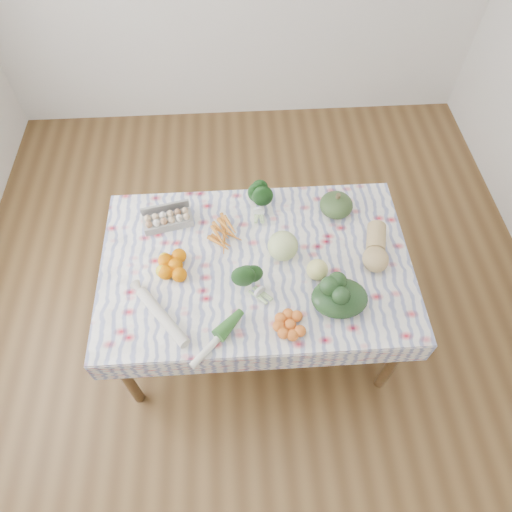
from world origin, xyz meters
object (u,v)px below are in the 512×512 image
dining_table (256,271)px  kabocha_squash (336,205)px  egg_carton (168,221)px  butternut_squash (376,246)px  cabbage (283,246)px  grapefruit (317,270)px

dining_table → kabocha_squash: size_ratio=8.48×
egg_carton → butternut_squash: butternut_squash is taller
cabbage → grapefruit: (0.16, -0.14, -0.03)m
egg_carton → kabocha_squash: bearing=-10.0°
egg_carton → butternut_squash: (1.12, -0.27, 0.03)m
dining_table → grapefruit: (0.31, -0.10, 0.14)m
dining_table → grapefruit: grapefruit is taller
butternut_squash → cabbage: bearing=-168.4°
egg_carton → cabbage: (0.62, -0.25, 0.04)m
cabbage → grapefruit: size_ratio=1.45×
kabocha_squash → cabbage: size_ratio=1.16×
dining_table → kabocha_squash: kabocha_squash is taller
kabocha_squash → grapefruit: bearing=-111.5°
cabbage → butternut_squash: size_ratio=0.55×
kabocha_squash → dining_table: bearing=-146.0°
kabocha_squash → butternut_squash: size_ratio=0.64×
dining_table → cabbage: bearing=15.4°
egg_carton → dining_table: bearing=-43.1°
dining_table → grapefruit: 0.35m
dining_table → egg_carton: 0.57m
egg_carton → grapefruit: (0.79, -0.39, 0.02)m
egg_carton → kabocha_squash: 0.95m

